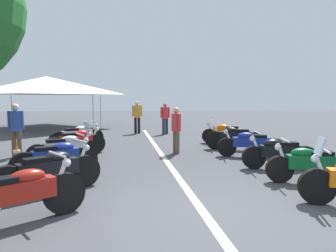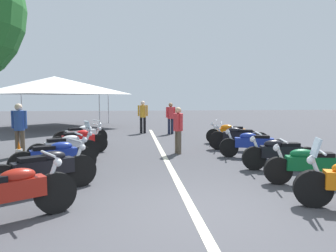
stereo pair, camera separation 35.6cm
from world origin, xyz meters
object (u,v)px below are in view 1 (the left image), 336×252
motorcycle_right_row_3 (251,143)px  motorcycle_right_row_2 (279,152)px  bystander_1 (16,126)px  motorcycle_left_row_0 (17,195)px  event_tent (46,85)px  bystander_3 (176,127)px  motorcycle_left_row_1 (49,170)px  bystander_0 (137,114)px  motorcycle_right_row_1 (310,163)px  motorcycle_right_row_5 (226,133)px  motorcycle_left_row_4 (77,141)px  motorcycle_left_row_2 (56,158)px  bystander_2 (165,116)px  traffic_cone_0 (17,153)px  motorcycle_left_row_3 (65,148)px  motorcycle_left_row_5 (78,135)px  motorcycle_right_row_4 (235,137)px

motorcycle_right_row_3 → motorcycle_right_row_2: bearing=106.7°
motorcycle_right_row_3 → bystander_1: bearing=7.1°
motorcycle_left_row_0 → event_tent: 15.93m
motorcycle_right_row_3 → bystander_3: bearing=-8.3°
motorcycle_left_row_1 → bystander_0: bearing=44.4°
motorcycle_right_row_1 → bystander_3: bearing=-48.2°
motorcycle_right_row_5 → motorcycle_left_row_1: bearing=66.3°
motorcycle_right_row_1 → event_tent: bearing=-45.7°
motorcycle_left_row_0 → motorcycle_right_row_2: motorcycle_left_row_0 is taller
motorcycle_left_row_4 → event_tent: size_ratio=0.28×
motorcycle_left_row_2 → bystander_0: 9.16m
motorcycle_right_row_3 → motorcycle_right_row_5: (2.95, -0.21, -0.00)m
motorcycle_right_row_2 → bystander_0: bystander_0 is taller
motorcycle_left_row_2 → motorcycle_right_row_2: 5.69m
bystander_2 → motorcycle_left_row_0: bearing=-37.3°
motorcycle_right_row_5 → traffic_cone_0: 7.84m
motorcycle_right_row_5 → bystander_2: bearing=-41.2°
motorcycle_left_row_4 → traffic_cone_0: bearing=-170.2°
motorcycle_left_row_2 → motorcycle_left_row_3: bearing=67.5°
motorcycle_left_row_1 → bystander_0: bystander_0 is taller
bystander_1 → event_tent: event_tent is taller
motorcycle_left_row_5 → traffic_cone_0: 2.95m
motorcycle_left_row_3 → motorcycle_right_row_1: motorcycle_left_row_3 is taller
bystander_0 → event_tent: event_tent is taller
bystander_3 → motorcycle_left_row_3: bearing=0.7°
bystander_3 → motorcycle_left_row_1: bearing=33.0°
event_tent → motorcycle_left_row_0: bearing=-169.1°
motorcycle_right_row_1 → bystander_1: bystander_1 is taller
motorcycle_left_row_3 → motorcycle_right_row_2: motorcycle_left_row_3 is taller
motorcycle_left_row_4 → bystander_1: 1.91m
motorcycle_right_row_5 → traffic_cone_0: size_ratio=3.22×
motorcycle_left_row_1 → bystander_2: bearing=36.1°
motorcycle_left_row_0 → traffic_cone_0: size_ratio=3.07×
motorcycle_right_row_2 → motorcycle_right_row_5: motorcycle_right_row_2 is taller
motorcycle_left_row_2 → event_tent: event_tent is taller
bystander_1 → motorcycle_right_row_2: bearing=-97.1°
motorcycle_left_row_4 → bystander_0: bystander_0 is taller
bystander_3 → motorcycle_right_row_3: bearing=138.4°
bystander_3 → event_tent: (9.91, 6.37, 1.73)m
motorcycle_left_row_3 → bystander_0: (7.34, -2.45, 0.54)m
motorcycle_left_row_5 → bystander_3: 3.94m
motorcycle_left_row_0 → motorcycle_left_row_5: size_ratio=0.99×
motorcycle_left_row_3 → motorcycle_left_row_4: bearing=58.7°
motorcycle_right_row_5 → motorcycle_left_row_0: bearing=72.1°
traffic_cone_0 → bystander_3: 4.98m
motorcycle_left_row_0 → motorcycle_right_row_1: (1.49, -5.67, -0.02)m
bystander_0 → motorcycle_left_row_5: bearing=151.7°
motorcycle_left_row_1 → bystander_1: (4.10, 1.88, 0.53)m
motorcycle_left_row_4 → bystander_3: (-0.29, -3.31, 0.46)m
motorcycle_right_row_4 → motorcycle_left_row_5: bearing=5.1°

